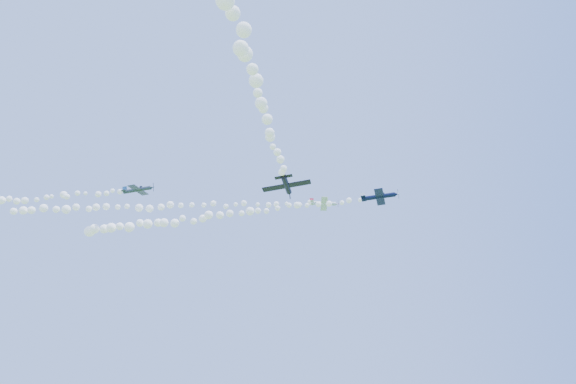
# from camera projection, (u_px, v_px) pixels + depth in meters

# --- Properties ---
(plane_white) EXTENTS (7.13, 7.49, 2.59)m
(plane_white) POSITION_uv_depth(u_px,v_px,m) (324.00, 203.00, 114.94)
(plane_white) COLOR white
(smoke_trail_white) EXTENTS (74.55, 5.90, 3.01)m
(smoke_trail_white) POSITION_uv_depth(u_px,v_px,m) (160.00, 206.00, 115.80)
(smoke_trail_white) COLOR white
(plane_navy) EXTENTS (8.14, 8.62, 2.26)m
(plane_navy) POSITION_uv_depth(u_px,v_px,m) (380.00, 196.00, 100.36)
(plane_navy) COLOR black
(smoke_trail_navy) EXTENTS (67.52, 14.81, 3.14)m
(smoke_trail_navy) POSITION_uv_depth(u_px,v_px,m) (216.00, 216.00, 108.47)
(smoke_trail_navy) COLOR white
(plane_grey) EXTENTS (6.79, 6.91, 2.16)m
(plane_grey) POSITION_uv_depth(u_px,v_px,m) (138.00, 190.00, 95.97)
(plane_grey) COLOR #333B4A
(plane_black) EXTENTS (7.37, 7.11, 1.94)m
(plane_black) POSITION_uv_depth(u_px,v_px,m) (286.00, 185.00, 71.99)
(plane_black) COLOR black
(smoke_trail_black) EXTENTS (6.59, 63.23, 2.88)m
(smoke_trail_black) POSITION_uv_depth(u_px,v_px,m) (232.00, 6.00, 42.29)
(smoke_trail_black) COLOR white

